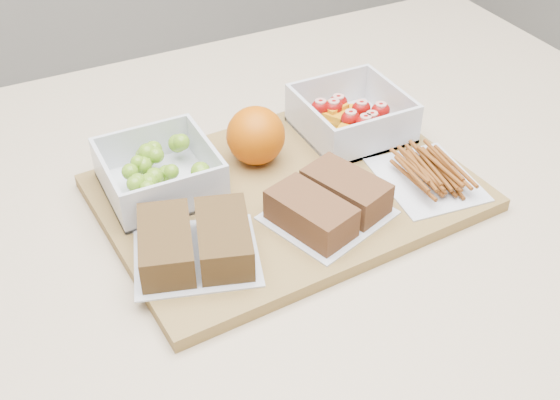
# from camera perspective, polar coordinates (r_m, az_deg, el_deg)

# --- Properties ---
(cutting_board) EXTENTS (0.44, 0.32, 0.02)m
(cutting_board) POSITION_cam_1_polar(r_m,az_deg,el_deg) (0.83, 0.60, 0.61)
(cutting_board) COLOR olive
(cutting_board) RESTS_ON counter
(grape_container) EXTENTS (0.12, 0.12, 0.05)m
(grape_container) POSITION_cam_1_polar(r_m,az_deg,el_deg) (0.82, -9.71, 2.25)
(grape_container) COLOR silver
(grape_container) RESTS_ON cutting_board
(fruit_container) EXTENTS (0.13, 0.13, 0.05)m
(fruit_container) POSITION_cam_1_polar(r_m,az_deg,el_deg) (0.92, 5.79, 6.67)
(fruit_container) COLOR silver
(fruit_container) RESTS_ON cutting_board
(orange) EXTENTS (0.07, 0.07, 0.07)m
(orange) POSITION_cam_1_polar(r_m,az_deg,el_deg) (0.85, -1.99, 5.26)
(orange) COLOR #C35404
(orange) RESTS_ON cutting_board
(sandwich_bag_left) EXTENTS (0.16, 0.15, 0.04)m
(sandwich_bag_left) POSITION_cam_1_polar(r_m,az_deg,el_deg) (0.73, -6.91, -3.43)
(sandwich_bag_left) COLOR silver
(sandwich_bag_left) RESTS_ON cutting_board
(sandwich_bag_center) EXTENTS (0.15, 0.14, 0.04)m
(sandwich_bag_center) POSITION_cam_1_polar(r_m,az_deg,el_deg) (0.77, 3.97, -0.23)
(sandwich_bag_center) COLOR silver
(sandwich_bag_center) RESTS_ON cutting_board
(pretzel_bag) EXTENTS (0.12, 0.14, 0.03)m
(pretzel_bag) POSITION_cam_1_polar(r_m,az_deg,el_deg) (0.85, 11.91, 2.34)
(pretzel_bag) COLOR silver
(pretzel_bag) RESTS_ON cutting_board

